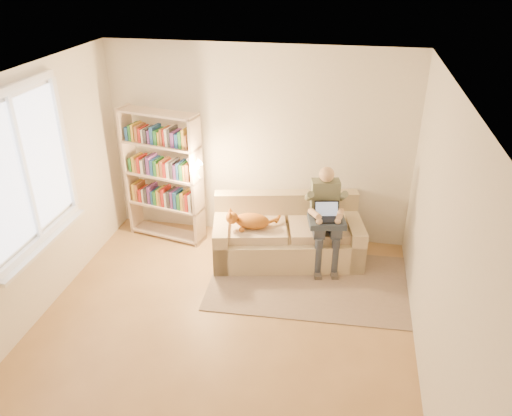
% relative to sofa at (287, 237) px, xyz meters
% --- Properties ---
extents(floor, '(4.50, 4.50, 0.00)m').
position_rel_sofa_xyz_m(floor, '(-0.49, -1.68, -0.29)').
color(floor, '#9B7446').
rests_on(floor, ground).
extents(ceiling, '(4.00, 4.50, 0.02)m').
position_rel_sofa_xyz_m(ceiling, '(-0.49, -1.68, 2.31)').
color(ceiling, white).
rests_on(ceiling, wall_back).
extents(wall_left, '(0.02, 4.50, 2.60)m').
position_rel_sofa_xyz_m(wall_left, '(-2.49, -1.68, 1.01)').
color(wall_left, silver).
rests_on(wall_left, floor).
extents(wall_right, '(0.02, 4.50, 2.60)m').
position_rel_sofa_xyz_m(wall_right, '(1.51, -1.68, 1.01)').
color(wall_right, silver).
rests_on(wall_right, floor).
extents(wall_back, '(4.00, 0.02, 2.60)m').
position_rel_sofa_xyz_m(wall_back, '(-0.49, 0.57, 1.01)').
color(wall_back, silver).
rests_on(wall_back, floor).
extents(window, '(0.12, 1.52, 1.69)m').
position_rel_sofa_xyz_m(window, '(-2.44, -1.48, 1.09)').
color(window, white).
rests_on(window, wall_left).
extents(sofa, '(2.00, 1.21, 0.79)m').
position_rel_sofa_xyz_m(sofa, '(0.00, 0.00, 0.00)').
color(sofa, '#C3B18A').
rests_on(sofa, floor).
extents(person, '(0.44, 0.60, 1.28)m').
position_rel_sofa_xyz_m(person, '(0.47, -0.05, 0.44)').
color(person, slate).
rests_on(person, sofa).
extents(cat, '(0.63, 0.32, 0.24)m').
position_rel_sofa_xyz_m(cat, '(-0.42, -0.21, 0.32)').
color(cat, orange).
rests_on(cat, sofa).
extents(blanket, '(0.50, 0.44, 0.08)m').
position_rel_sofa_xyz_m(blanket, '(0.43, -0.17, 0.38)').
color(blanket, '#273345').
rests_on(blanket, person).
extents(laptop, '(0.34, 0.30, 0.25)m').
position_rel_sofa_xyz_m(laptop, '(0.42, -0.16, 0.46)').
color(laptop, black).
rests_on(laptop, blanket).
extents(bookshelf, '(1.18, 0.57, 1.80)m').
position_rel_sofa_xyz_m(bookshelf, '(-1.70, 0.21, 0.71)').
color(bookshelf, beige).
rests_on(bookshelf, floor).
extents(rug, '(2.48, 1.53, 0.01)m').
position_rel_sofa_xyz_m(rug, '(0.37, -0.53, -0.28)').
color(rug, gray).
rests_on(rug, floor).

